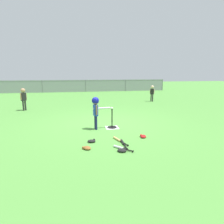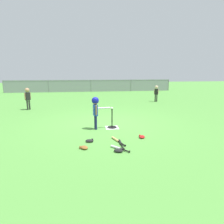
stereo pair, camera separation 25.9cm
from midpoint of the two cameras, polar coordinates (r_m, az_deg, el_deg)
ground_plane at (r=7.07m, az=-0.89°, el=-3.46°), size 60.00×60.00×0.00m
home_plate at (r=6.55m, az=1.14°, el=-4.69°), size 0.44×0.44×0.01m
batting_tee at (r=6.52m, az=1.14°, el=-3.87°), size 0.32×0.32×0.65m
baseball_on_tee at (r=6.39m, az=1.16°, el=1.17°), size 0.07×0.07×0.07m
batter_child at (r=6.22m, az=-3.75°, el=1.68°), size 0.63×0.31×1.08m
fielder_near_left at (r=12.57m, az=13.74°, el=6.05°), size 0.26×0.22×1.04m
fielder_near_right at (r=10.37m, az=-23.37°, el=4.49°), size 0.25×0.25×1.11m
spare_bat_silver at (r=4.79m, az=3.23°, el=-10.72°), size 0.42×0.46×0.06m
spare_bat_wood at (r=5.31m, az=2.80°, el=-8.39°), size 0.28×0.71×0.06m
spare_bat_black at (r=5.09m, az=4.13°, el=-9.34°), size 0.06×0.64×0.06m
glove_by_plate at (r=5.63m, az=10.28°, el=-7.33°), size 0.23×0.26×0.07m
glove_near_bats at (r=4.63m, az=3.69°, el=-11.49°), size 0.26×0.23×0.07m
glove_tossed_aside at (r=4.83m, az=-6.84°, el=-10.55°), size 0.25×0.27×0.07m
glove_outfield_drop at (r=5.26m, az=-5.31°, el=-8.59°), size 0.24×0.19×0.07m
outfield_fence at (r=18.76m, az=-5.91°, el=7.96°), size 16.06×0.06×1.15m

